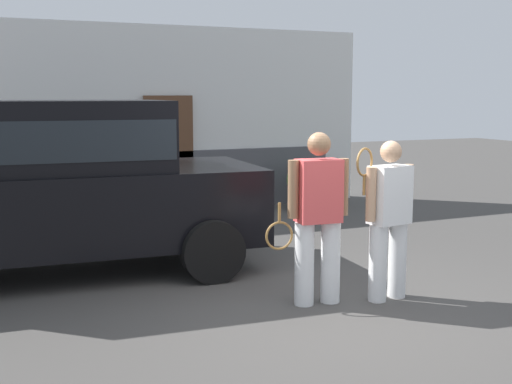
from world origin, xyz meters
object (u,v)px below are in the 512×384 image
at_px(parked_suv, 53,179).
at_px(tennis_player_woman, 389,217).
at_px(tennis_player_man, 318,216).
at_px(potted_plant_by_porch, 305,183).

relative_size(parked_suv, tennis_player_woman, 2.86).
xyz_separation_m(parked_suv, tennis_player_man, (2.28, -2.24, -0.24)).
xyz_separation_m(parked_suv, tennis_player_woman, (3.02, -2.40, -0.28)).
bearing_deg(potted_plant_by_porch, tennis_player_man, -116.87).
distance_m(parked_suv, tennis_player_man, 3.20).
height_order(parked_suv, tennis_player_man, parked_suv).
height_order(tennis_player_woman, potted_plant_by_porch, tennis_player_woman).
bearing_deg(tennis_player_man, potted_plant_by_porch, -110.95).
xyz_separation_m(parked_suv, potted_plant_by_porch, (4.85, 2.83, -0.65)).
bearing_deg(parked_suv, tennis_player_woman, -34.28).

